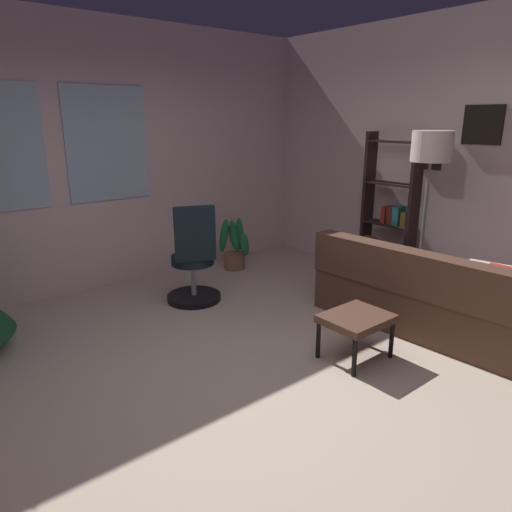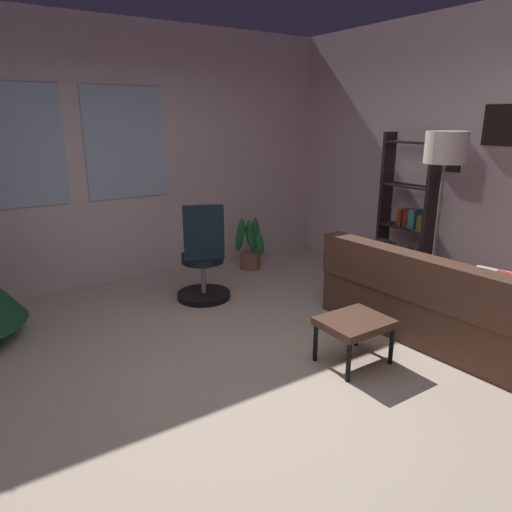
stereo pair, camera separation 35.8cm
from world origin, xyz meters
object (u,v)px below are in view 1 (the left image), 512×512
Objects in this scene: couch at (452,299)px; footstool at (356,321)px; potted_plant at (235,247)px; bookshelf at (389,220)px; floor_lamp at (431,159)px; office_chair at (194,266)px.

footstool is (-1.12, 0.18, 0.04)m from couch.
bookshelf is at bearing -56.70° from potted_plant.
bookshelf is 0.98× the size of floor_lamp.
couch is 4.00× the size of footstool.
floor_lamp is at bearing -42.75° from office_chair.
office_chair is (-0.37, 1.80, 0.08)m from footstool.
floor_lamp is at bearing -73.33° from potted_plant.
office_chair is at bearing 126.88° from couch.
floor_lamp reaches higher than potted_plant.
floor_lamp is (-0.36, -0.64, 0.73)m from bookshelf.
footstool is at bearing -78.45° from office_chair.
floor_lamp is at bearing 70.00° from couch.
office_chair is at bearing 137.25° from floor_lamp.
bookshelf is (2.02, -0.89, 0.35)m from office_chair.
office_chair is 2.24m from bookshelf.
floor_lamp is 2.58m from potted_plant.
bookshelf is 1.91m from potted_plant.
couch is 2.49m from office_chair.
couch is at bearing -53.12° from office_chair.
footstool is at bearing 170.74° from couch.
couch is 1.19× the size of floor_lamp.
bookshelf is 1.04m from floor_lamp.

